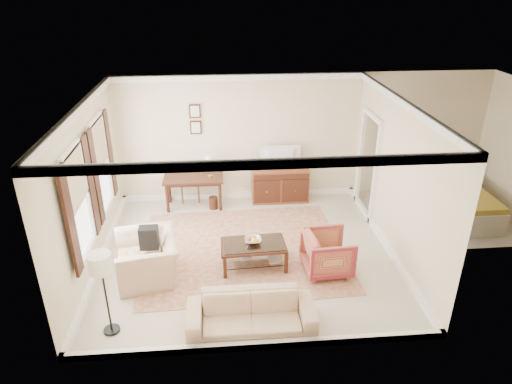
{
  "coord_description": "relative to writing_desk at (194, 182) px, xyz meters",
  "views": [
    {
      "loc": [
        -0.45,
        -7.34,
        4.82
      ],
      "look_at": [
        0.2,
        0.3,
        1.15
      ],
      "focal_mm": 32.0,
      "sensor_mm": 36.0,
      "label": 1
    }
  ],
  "objects": [
    {
      "name": "coffee_table",
      "position": [
        1.15,
        -2.49,
        -0.24
      ],
      "size": [
        1.17,
        0.72,
        0.48
      ],
      "rotation": [
        0.0,
        0.0,
        0.05
      ],
      "color": "#3C1B11",
      "rests_on": "room_shell"
    },
    {
      "name": "sideboard",
      "position": [
        1.97,
        0.15,
        -0.21
      ],
      "size": [
        1.3,
        0.5,
        0.8
      ],
      "primitive_type": "cube",
      "color": "brown",
      "rests_on": "room_shell"
    },
    {
      "name": "room_shell",
      "position": [
        1.06,
        -2.07,
        1.86
      ],
      "size": [
        5.51,
        5.01,
        2.91
      ],
      "color": "beige",
      "rests_on": "ground"
    },
    {
      "name": "floor_lamp",
      "position": [
        -1.09,
        -3.99,
        0.5
      ],
      "size": [
        0.33,
        0.33,
        1.35
      ],
      "color": "black",
      "rests_on": "room_shell"
    },
    {
      "name": "club_armchair",
      "position": [
        -0.71,
        -2.65,
        -0.11
      ],
      "size": [
        0.96,
        1.28,
        1.01
      ],
      "primitive_type": "imported",
      "rotation": [
        0.0,
        0.0,
        -1.38
      ],
      "color": "tan",
      "rests_on": "room_shell"
    },
    {
      "name": "desk_lamp",
      "position": [
        0.38,
        -0.0,
        0.36
      ],
      "size": [
        0.32,
        0.32,
        0.5
      ],
      "primitive_type": null,
      "color": "silver",
      "rests_on": "writing_desk"
    },
    {
      "name": "framed_prints",
      "position": [
        0.1,
        0.4,
        1.33
      ],
      "size": [
        0.25,
        0.04,
        0.68
      ],
      "primitive_type": null,
      "color": "#3C1B11",
      "rests_on": "room_shell"
    },
    {
      "name": "rug",
      "position": [
        1.0,
        -1.94,
        -0.61
      ],
      "size": [
        3.92,
        3.39,
        0.01
      ],
      "primitive_type": "cube",
      "rotation": [
        0.0,
        0.0,
        0.03
      ],
      "color": "brown",
      "rests_on": "room_shell"
    },
    {
      "name": "striped_armchair",
      "position": [
        2.44,
        -2.75,
        -0.2
      ],
      "size": [
        0.8,
        0.85,
        0.83
      ],
      "primitive_type": "imported",
      "rotation": [
        0.0,
        0.0,
        1.63
      ],
      "color": "maroon",
      "rests_on": "room_shell"
    },
    {
      "name": "window_front",
      "position": [
        -1.64,
        -2.77,
        0.94
      ],
      "size": [
        0.12,
        1.56,
        1.8
      ],
      "primitive_type": null,
      "color": "#CCB284",
      "rests_on": "room_shell"
    },
    {
      "name": "book_b",
      "position": [
        1.42,
        -2.57,
        -0.43
      ],
      "size": [
        0.28,
        0.04,
        0.38
      ],
      "primitive_type": "imported",
      "rotation": [
        0.0,
        0.0,
        0.04
      ],
      "color": "brown",
      "rests_on": "coffee_table"
    },
    {
      "name": "sofa",
      "position": [
        0.98,
        -4.12,
        -0.24
      ],
      "size": [
        1.9,
        0.56,
        0.74
      ],
      "primitive_type": "imported",
      "rotation": [
        0.0,
        0.0,
        -0.0
      ],
      "color": "tan",
      "rests_on": "room_shell"
    },
    {
      "name": "writing_desk",
      "position": [
        0.0,
        0.0,
        0.0
      ],
      "size": [
        1.32,
        0.66,
        0.72
      ],
      "color": "#3C1B11",
      "rests_on": "room_shell"
    },
    {
      "name": "fruit_bowl",
      "position": [
        1.14,
        -2.46,
        -0.08
      ],
      "size": [
        0.42,
        0.42,
        0.1
      ],
      "primitive_type": "imported",
      "color": "silver",
      "rests_on": "coffee_table"
    },
    {
      "name": "doorway",
      "position": [
        3.77,
        -0.57,
        0.46
      ],
      "size": [
        0.1,
        1.12,
        2.25
      ],
      "primitive_type": null,
      "color": "white",
      "rests_on": "room_shell"
    },
    {
      "name": "book_a",
      "position": [
        0.9,
        -2.43,
        -0.42
      ],
      "size": [
        0.28,
        0.04,
        0.38
      ],
      "primitive_type": "imported",
      "rotation": [
        0.0,
        0.0,
        0.01
      ],
      "color": "brown",
      "rests_on": "coffee_table"
    },
    {
      "name": "window_rear",
      "position": [
        -1.64,
        -1.17,
        0.94
      ],
      "size": [
        0.12,
        1.56,
        1.8
      ],
      "primitive_type": null,
      "color": "#CCB284",
      "rests_on": "room_shell"
    },
    {
      "name": "desk_chair",
      "position": [
        -0.1,
        0.35,
        -0.09
      ],
      "size": [
        0.46,
        0.46,
        1.05
      ],
      "primitive_type": null,
      "rotation": [
        0.0,
        0.0,
        -0.02
      ],
      "color": "brown",
      "rests_on": "room_shell"
    },
    {
      "name": "annex_bedroom",
      "position": [
        5.55,
        -0.92,
        -0.27
      ],
      "size": [
        3.0,
        2.7,
        2.9
      ],
      "color": "beige",
      "rests_on": "ground"
    },
    {
      "name": "tv",
      "position": [
        1.97,
        0.13,
        0.63
      ],
      "size": [
        0.89,
        0.51,
        0.12
      ],
      "primitive_type": "imported",
      "rotation": [
        0.0,
        0.0,
        3.14
      ],
      "color": "black",
      "rests_on": "sideboard"
    },
    {
      "name": "backpack",
      "position": [
        -0.65,
        -2.56,
        0.15
      ],
      "size": [
        0.28,
        0.36,
        0.4
      ],
      "primitive_type": "cube",
      "rotation": [
        0.0,
        0.0,
        -1.37
      ],
      "color": "black",
      "rests_on": "club_armchair"
    }
  ]
}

